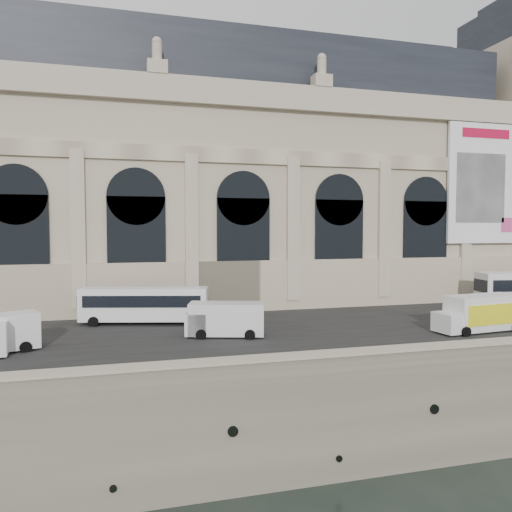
{
  "coord_description": "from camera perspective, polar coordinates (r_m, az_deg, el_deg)",
  "views": [
    {
      "loc": [
        -15.54,
        -24.7,
        14.08
      ],
      "look_at": [
        -2.7,
        22.0,
        11.42
      ],
      "focal_mm": 35.0,
      "sensor_mm": 36.0,
      "label": 1
    }
  ],
  "objects": [
    {
      "name": "bus_left",
      "position": [
        43.15,
        -12.65,
        -5.37
      ],
      "size": [
        10.82,
        4.79,
        3.13
      ],
      "color": "white",
      "rests_on": "quay"
    },
    {
      "name": "parapet",
      "position": [
        30.61,
        15.99,
        -11.09
      ],
      "size": [
        160.0,
        1.4,
        1.21
      ],
      "color": "gray",
      "rests_on": "quay"
    },
    {
      "name": "van_c",
      "position": [
        37.56,
        -3.93,
        -7.25
      ],
      "size": [
        6.14,
        3.69,
        2.57
      ],
      "color": "silver",
      "rests_on": "quay"
    },
    {
      "name": "ground",
      "position": [
        32.4,
        16.4,
        -22.75
      ],
      "size": [
        260.0,
        260.0,
        0.0
      ],
      "primitive_type": "plane",
      "color": "black",
      "rests_on": "ground"
    },
    {
      "name": "street",
      "position": [
        42.47,
        6.45,
        -7.81
      ],
      "size": [
        160.0,
        24.0,
        0.06
      ],
      "primitive_type": "cube",
      "color": "#2D2D2D",
      "rests_on": "quay"
    },
    {
      "name": "quay",
      "position": [
        62.67,
        -0.78,
        -7.04
      ],
      "size": [
        160.0,
        70.0,
        6.0
      ],
      "primitive_type": "cube",
      "color": "gray",
      "rests_on": "ground"
    },
    {
      "name": "museum",
      "position": [
        56.66,
        -5.65,
        8.84
      ],
      "size": [
        69.0,
        18.7,
        29.1
      ],
      "color": "beige",
      "rests_on": "quay"
    },
    {
      "name": "box_truck",
      "position": [
        42.92,
        24.13,
        -6.03
      ],
      "size": [
        7.32,
        3.13,
        2.87
      ],
      "color": "white",
      "rests_on": "quay"
    }
  ]
}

